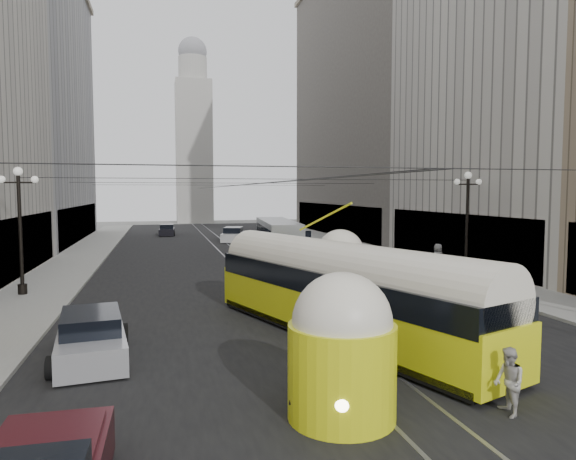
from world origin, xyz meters
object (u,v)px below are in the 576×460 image
sedan_silver (91,338)px  pedestrian_crossing_b (509,382)px  pedestrian_crossing_a (298,385)px  streetcar (341,291)px  pedestrian_sidewalk_right (438,259)px  city_bus (278,237)px

sedan_silver → pedestrian_crossing_b: bearing=-33.7°
pedestrian_crossing_a → pedestrian_crossing_b: (4.94, -0.82, -0.08)m
streetcar → pedestrian_sidewalk_right: streetcar is taller
city_bus → pedestrian_sidewalk_right: city_bus is taller
streetcar → sedan_silver: size_ratio=3.04×
city_bus → sedan_silver: 26.42m
city_bus → pedestrian_crossing_b: 30.57m
streetcar → city_bus: size_ratio=1.29×
sedan_silver → pedestrian_crossing_b: pedestrian_crossing_b is taller
streetcar → pedestrian_crossing_a: size_ratio=8.53×
pedestrian_crossing_b → streetcar: bearing=-156.1°
city_bus → pedestrian_crossing_a: 30.38m
streetcar → sedan_silver: (-8.49, -0.38, -1.03)m
streetcar → sedan_silver: streetcar is taller
streetcar → pedestrian_sidewalk_right: size_ratio=8.10×
city_bus → pedestrian_crossing_b: size_ratio=7.24×
sedan_silver → pedestrian_crossing_a: pedestrian_crossing_a is taller
pedestrian_crossing_a → pedestrian_crossing_b: pedestrian_crossing_a is taller
sedan_silver → pedestrian_crossing_a: 7.89m
streetcar → pedestrian_crossing_a: (-3.31, -6.32, -0.82)m
city_bus → pedestrian_crossing_a: (-6.31, -29.71, -0.73)m
pedestrian_sidewalk_right → sedan_silver: bearing=18.2°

